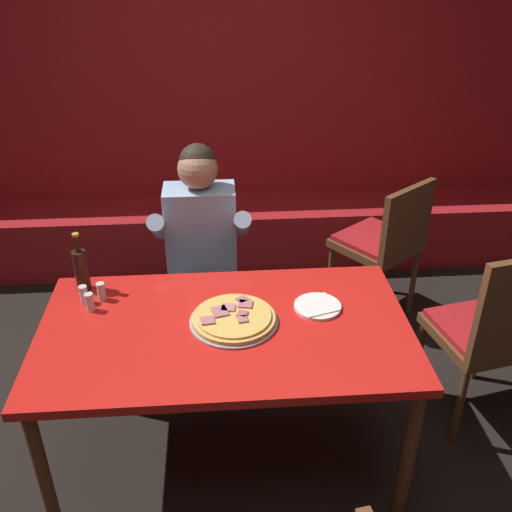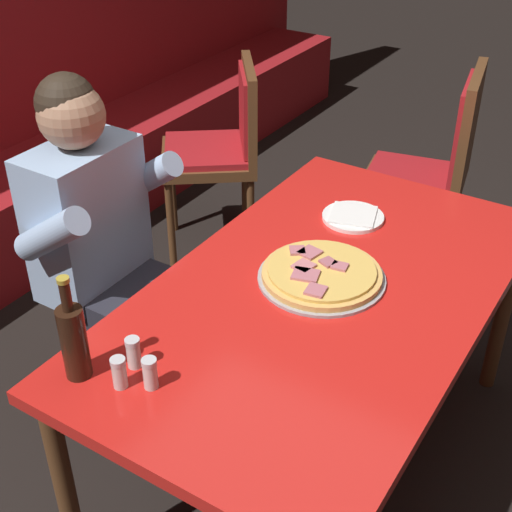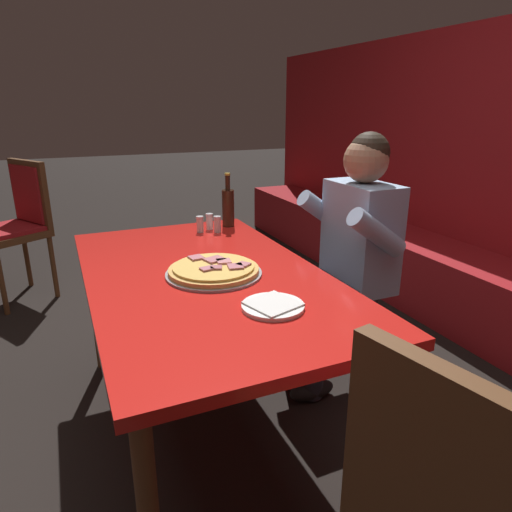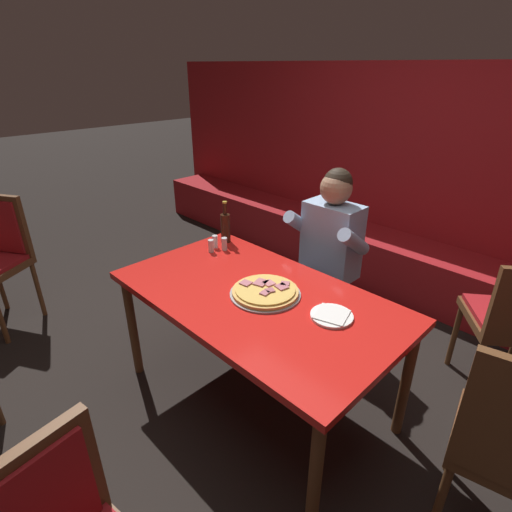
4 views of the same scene
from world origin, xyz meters
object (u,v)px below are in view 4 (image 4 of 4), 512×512
object	(u,v)px
shaker_oregano	(215,242)
shaker_black_pepper	(224,244)
pizza	(265,291)
shaker_red_pepper_flakes	(211,246)
diner_seated_blue_shirt	(323,254)
main_dining_table	(256,305)
beer_bottle	(226,227)
plate_white_paper	(332,316)

from	to	relation	value
shaker_oregano	shaker_black_pepper	world-z (taller)	same
pizza	shaker_red_pepper_flakes	xyz separation A→B (m)	(-0.63, 0.14, 0.02)
pizza	diner_seated_blue_shirt	xyz separation A→B (m)	(-0.15, 0.72, -0.06)
main_dining_table	diner_seated_blue_shirt	size ratio (longest dim) A/B	1.24
beer_bottle	shaker_oregano	size ratio (longest dim) A/B	3.40
main_dining_table	beer_bottle	xyz separation A→B (m)	(-0.65, 0.34, 0.18)
shaker_black_pepper	diner_seated_blue_shirt	bearing A→B (deg)	48.34
plate_white_paper	diner_seated_blue_shirt	size ratio (longest dim) A/B	0.16
main_dining_table	shaker_oregano	size ratio (longest dim) A/B	18.39
plate_white_paper	shaker_oregano	bearing A→B (deg)	173.35
plate_white_paper	diner_seated_blue_shirt	xyz separation A→B (m)	(-0.52, 0.64, -0.05)
main_dining_table	shaker_black_pepper	world-z (taller)	shaker_black_pepper
shaker_oregano	shaker_red_pepper_flakes	bearing A→B (deg)	-59.34
pizza	diner_seated_blue_shirt	bearing A→B (deg)	101.44
beer_bottle	shaker_red_pepper_flakes	world-z (taller)	beer_bottle
plate_white_paper	shaker_oregano	distance (m)	1.05
plate_white_paper	shaker_black_pepper	bearing A→B (deg)	171.73
plate_white_paper	shaker_black_pepper	xyz separation A→B (m)	(-0.97, 0.14, 0.03)
shaker_oregano	pizza	bearing A→B (deg)	-16.69
beer_bottle	shaker_black_pepper	xyz separation A→B (m)	(0.10, -0.10, -0.07)
plate_white_paper	shaker_black_pepper	distance (m)	0.98
main_dining_table	diner_seated_blue_shirt	distance (m)	0.76
shaker_red_pepper_flakes	pizza	bearing A→B (deg)	-12.16
shaker_red_pepper_flakes	main_dining_table	bearing A→B (deg)	-15.63
pizza	shaker_red_pepper_flakes	size ratio (longest dim) A/B	4.44
main_dining_table	shaker_oregano	world-z (taller)	shaker_oregano
plate_white_paper	shaker_oregano	xyz separation A→B (m)	(-1.04, 0.12, 0.03)
shaker_black_pepper	diner_seated_blue_shirt	size ratio (longest dim) A/B	0.07
plate_white_paper	beer_bottle	size ratio (longest dim) A/B	0.72
plate_white_paper	diner_seated_blue_shirt	world-z (taller)	diner_seated_blue_shirt
plate_white_paper	shaker_red_pepper_flakes	world-z (taller)	shaker_red_pepper_flakes
main_dining_table	diner_seated_blue_shirt	xyz separation A→B (m)	(-0.11, 0.75, 0.03)
shaker_red_pepper_flakes	shaker_black_pepper	bearing A→B (deg)	66.33
shaker_oregano	shaker_red_pepper_flakes	xyz separation A→B (m)	(0.04, -0.06, 0.00)
shaker_oregano	diner_seated_blue_shirt	distance (m)	0.74
plate_white_paper	main_dining_table	bearing A→B (deg)	-165.58
main_dining_table	shaker_black_pepper	distance (m)	0.61
main_dining_table	plate_white_paper	size ratio (longest dim) A/B	7.53
plate_white_paper	diner_seated_blue_shirt	distance (m)	0.83
beer_bottle	plate_white_paper	bearing A→B (deg)	-12.57
shaker_black_pepper	diner_seated_blue_shirt	world-z (taller)	diner_seated_blue_shirt
pizza	plate_white_paper	size ratio (longest dim) A/B	1.82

